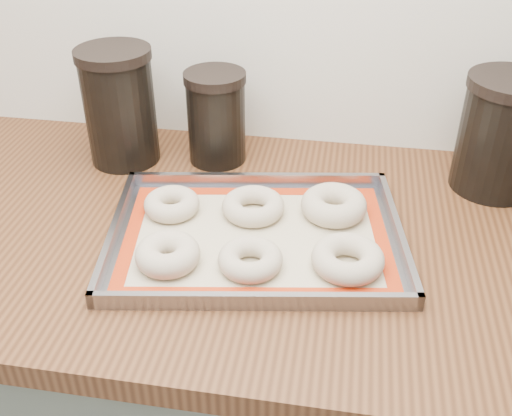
% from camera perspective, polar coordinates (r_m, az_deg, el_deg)
% --- Properties ---
extents(cabinet, '(3.00, 0.65, 0.86)m').
position_cam_1_polar(cabinet, '(1.31, 0.24, -18.76)').
color(cabinet, slate).
rests_on(cabinet, floor).
extents(countertop, '(3.06, 0.68, 0.04)m').
position_cam_1_polar(countertop, '(1.00, 0.30, -2.81)').
color(countertop, brown).
rests_on(countertop, cabinet).
extents(baking_tray, '(0.51, 0.40, 0.03)m').
position_cam_1_polar(baking_tray, '(0.95, 0.00, -2.65)').
color(baking_tray, gray).
rests_on(baking_tray, countertop).
extents(baking_mat, '(0.46, 0.35, 0.00)m').
position_cam_1_polar(baking_mat, '(0.96, 0.00, -2.75)').
color(baking_mat, '#C6B793').
rests_on(baking_mat, baking_tray).
extents(bagel_front_left, '(0.13, 0.13, 0.04)m').
position_cam_1_polar(bagel_front_left, '(0.90, -8.41, -4.37)').
color(bagel_front_left, '#C5B399').
rests_on(bagel_front_left, baking_mat).
extents(bagel_front_mid, '(0.11, 0.11, 0.03)m').
position_cam_1_polar(bagel_front_mid, '(0.88, -0.55, -4.90)').
color(bagel_front_mid, '#C5B399').
rests_on(bagel_front_mid, baking_mat).
extents(bagel_front_right, '(0.11, 0.11, 0.04)m').
position_cam_1_polar(bagel_front_right, '(0.89, 8.73, -4.80)').
color(bagel_front_right, '#C5B399').
rests_on(bagel_front_right, baking_mat).
extents(bagel_back_left, '(0.12, 0.12, 0.03)m').
position_cam_1_polar(bagel_back_left, '(1.01, -8.03, 0.38)').
color(bagel_back_left, '#C5B399').
rests_on(bagel_back_left, baking_mat).
extents(bagel_back_mid, '(0.11, 0.11, 0.03)m').
position_cam_1_polar(bagel_back_mid, '(1.00, -0.27, 0.19)').
color(bagel_back_mid, '#C5B399').
rests_on(bagel_back_mid, baking_mat).
extents(bagel_back_right, '(0.14, 0.14, 0.04)m').
position_cam_1_polar(bagel_back_right, '(1.00, 7.42, 0.29)').
color(bagel_back_right, '#C5B399').
rests_on(bagel_back_right, baking_mat).
extents(canister_left, '(0.14, 0.14, 0.22)m').
position_cam_1_polar(canister_left, '(1.16, -12.86, 9.44)').
color(canister_left, black).
rests_on(canister_left, countertop).
extents(canister_mid, '(0.11, 0.11, 0.18)m').
position_cam_1_polar(canister_mid, '(1.14, -3.81, 8.64)').
color(canister_mid, black).
rests_on(canister_mid, countertop).
extents(canister_right, '(0.15, 0.15, 0.21)m').
position_cam_1_polar(canister_right, '(1.13, 22.41, 6.50)').
color(canister_right, black).
rests_on(canister_right, countertop).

